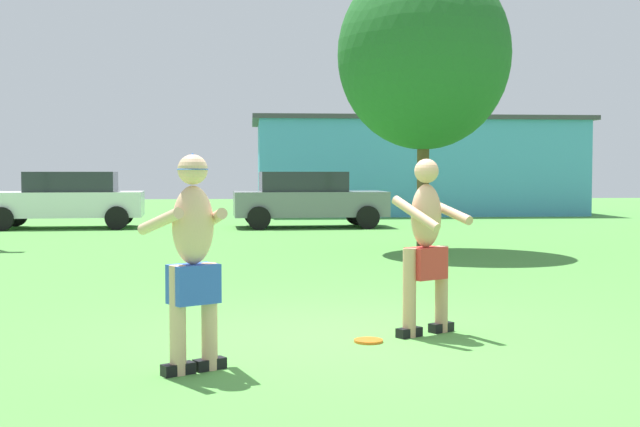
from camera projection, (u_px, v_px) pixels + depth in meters
name	position (u px, v px, depth m)	size (l,w,h in m)	color
ground_plane	(345.00, 336.00, 8.06)	(80.00, 80.00, 0.00)	#4C8E3D
player_with_cap	(193.00, 252.00, 6.59)	(0.74, 0.82, 1.74)	black
player_in_red	(427.00, 242.00, 8.11)	(0.77, 0.79, 1.72)	black
frisbee	(368.00, 341.00, 7.79)	(0.27, 0.27, 0.03)	orange
car_white_near_post	(67.00, 199.00, 23.39)	(4.41, 2.26, 1.58)	white
car_gray_mid_lot	(308.00, 198.00, 23.71)	(4.38, 2.20, 1.58)	slate
outbuilding_behind_lot	(413.00, 166.00, 31.63)	(12.13, 5.91, 3.55)	#4C9ED1
tree_left_field	(424.00, 55.00, 16.45)	(3.41, 3.41, 5.77)	brown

